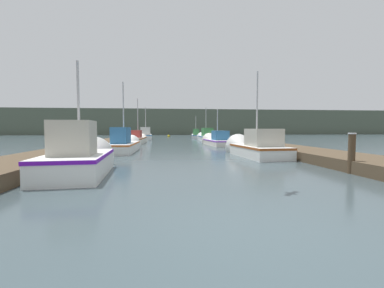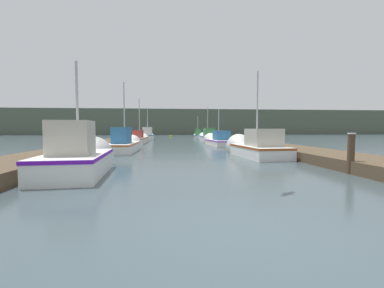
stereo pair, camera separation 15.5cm
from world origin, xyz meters
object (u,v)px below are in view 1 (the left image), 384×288
fishing_boat_2 (124,144)px  fishing_boat_7 (196,135)px  fishing_boat_1 (254,147)px  fishing_boat_0 (81,158)px  mooring_piling_0 (91,145)px  mooring_piling_1 (352,153)px  fishing_boat_4 (138,139)px  fishing_boat_5 (205,137)px  channel_buoy (169,136)px  fishing_boat_3 (216,141)px  fishing_boat_6 (146,136)px

fishing_boat_2 → fishing_boat_7: fishing_boat_2 is taller
fishing_boat_1 → fishing_boat_7: fishing_boat_1 is taller
fishing_boat_0 → mooring_piling_0: fishing_boat_0 is taller
fishing_boat_2 → fishing_boat_0: bearing=-89.9°
fishing_boat_2 → mooring_piling_1: bearing=-45.7°
fishing_boat_4 → mooring_piling_0: (-0.93, -13.72, 0.26)m
fishing_boat_5 → mooring_piling_1: (1.02, -23.58, 0.18)m
fishing_boat_2 → channel_buoy: 30.18m
fishing_boat_0 → channel_buoy: bearing=80.4°
fishing_boat_4 → fishing_boat_1: bearing=-59.5°
fishing_boat_4 → fishing_boat_7: fishing_boat_4 is taller
fishing_boat_4 → mooring_piling_0: size_ratio=4.80×
fishing_boat_5 → fishing_boat_3: bearing=-92.5°
fishing_boat_7 → fishing_boat_1: bearing=-84.5°
fishing_boat_2 → mooring_piling_0: fishing_boat_2 is taller
fishing_boat_7 → fishing_boat_6: bearing=-138.4°
mooring_piling_0 → mooring_piling_1: (9.66, -5.32, -0.00)m
fishing_boat_5 → channel_buoy: (-4.28, 15.62, -0.36)m
fishing_boat_1 → mooring_piling_0: 8.40m
fishing_boat_3 → channel_buoy: size_ratio=6.01×
mooring_piling_1 → channel_buoy: bearing=97.7°
fishing_boat_0 → mooring_piling_1: 8.85m
fishing_boat_4 → channel_buoy: size_ratio=6.75×
fishing_boat_4 → mooring_piling_1: fishing_boat_4 is taller
fishing_boat_3 → fishing_boat_4: (-7.36, 3.79, 0.04)m
mooring_piling_1 → channel_buoy: size_ratio=1.40×
fishing_boat_0 → mooring_piling_1: (8.80, -0.97, 0.16)m
fishing_boat_0 → fishing_boat_3: 16.09m
fishing_boat_6 → mooring_piling_1: size_ratio=3.56×
fishing_boat_1 → channel_buoy: size_ratio=5.37×
fishing_boat_4 → mooring_piling_0: 13.75m
fishing_boat_2 → fishing_boat_5: fishing_boat_2 is taller
fishing_boat_1 → fishing_boat_4: (-7.47, 13.36, -0.05)m
fishing_boat_4 → fishing_boat_5: bearing=31.8°
fishing_boat_7 → fishing_boat_0: bearing=-97.8°
fishing_boat_0 → fishing_boat_2: 8.24m
channel_buoy → fishing_boat_6: bearing=-105.3°
fishing_boat_5 → mooring_piling_1: 23.60m
fishing_boat_2 → fishing_boat_6: fishing_boat_2 is taller
fishing_boat_4 → fishing_boat_6: 8.19m
fishing_boat_1 → fishing_boat_5: size_ratio=0.80×
fishing_boat_2 → fishing_boat_7: bearing=73.2°
fishing_boat_3 → mooring_piling_1: bearing=-88.7°
fishing_boat_1 → mooring_piling_1: (1.27, -5.68, 0.21)m
fishing_boat_3 → fishing_boat_6: bearing=117.1°
fishing_boat_5 → fishing_boat_7: 9.01m
fishing_boat_4 → fishing_boat_5: size_ratio=1.01×
fishing_boat_0 → mooring_piling_0: (-0.86, 4.35, 0.16)m
fishing_boat_4 → fishing_boat_7: (7.60, 13.56, 0.02)m
fishing_boat_1 → mooring_piling_0: size_ratio=3.81×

